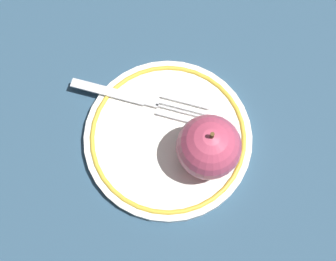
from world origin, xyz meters
The scene contains 4 objects.
ground_plane centered at (0.00, 0.00, 0.00)m, with size 2.00×2.00×0.00m, color #2F4E66.
plate centered at (0.02, -0.01, 0.01)m, with size 0.21×0.21×0.02m.
apple_red_whole centered at (0.07, 0.02, 0.05)m, with size 0.08×0.08×0.09m.
fork centered at (-0.05, -0.01, 0.02)m, with size 0.15×0.13×0.00m.
Camera 1 is at (0.17, -0.11, 0.57)m, focal length 50.00 mm.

